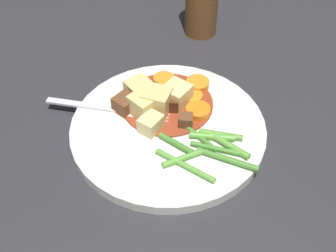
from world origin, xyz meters
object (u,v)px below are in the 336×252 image
object	(u,v)px
carrot_slice_0	(159,92)
meat_chunk_3	(125,104)
potato_chunk_1	(157,101)
carrot_slice_2	(198,111)
fork	(112,109)
dinner_plate	(168,130)
carrot_slice_1	(164,81)
carrot_slice_3	(176,89)
potato_chunk_4	(144,105)
carrot_slice_5	(198,84)
potato_chunk_0	(150,122)
potato_chunk_3	(177,95)
meat_chunk_2	(159,98)
meat_chunk_1	(169,103)
meat_chunk_0	(186,121)
carrot_slice_4	(193,97)
potato_chunk_2	(139,89)

from	to	relation	value
carrot_slice_0	meat_chunk_3	bearing A→B (deg)	108.29
carrot_slice_0	potato_chunk_1	bearing A→B (deg)	160.19
carrot_slice_2	potato_chunk_1	xyz separation A→B (m)	(0.02, 0.05, 0.01)
fork	dinner_plate	bearing A→B (deg)	-128.08
carrot_slice_1	potato_chunk_1	bearing A→B (deg)	153.58
carrot_slice_3	carrot_slice_0	bearing A→B (deg)	83.07
meat_chunk_3	fork	distance (m)	0.02
carrot_slice_2	potato_chunk_4	xyz separation A→B (m)	(0.02, 0.07, 0.01)
dinner_plate	carrot_slice_5	xyz separation A→B (m)	(0.06, -0.06, 0.01)
carrot_slice_1	potato_chunk_0	size ratio (longest dim) A/B	1.04
carrot_slice_3	potato_chunk_4	distance (m)	0.06
dinner_plate	potato_chunk_3	distance (m)	0.05
potato_chunk_4	meat_chunk_2	xyz separation A→B (m)	(0.01, -0.02, -0.01)
carrot_slice_5	potato_chunk_1	bearing A→B (deg)	113.44
meat_chunk_1	meat_chunk_0	bearing A→B (deg)	-162.22
meat_chunk_1	fork	size ratio (longest dim) A/B	0.17
dinner_plate	carrot_slice_1	bearing A→B (deg)	-12.56
carrot_slice_2	carrot_slice_4	xyz separation A→B (m)	(0.03, -0.00, -0.00)
carrot_slice_4	potato_chunk_1	xyz separation A→B (m)	(-0.01, 0.05, 0.01)
meat_chunk_1	meat_chunk_3	size ratio (longest dim) A/B	0.96
carrot_slice_1	potato_chunk_2	xyz separation A→B (m)	(-0.01, 0.04, 0.01)
carrot_slice_4	meat_chunk_0	xyz separation A→B (m)	(-0.05, 0.03, 0.00)
carrot_slice_0	carrot_slice_1	xyz separation A→B (m)	(0.02, -0.01, 0.00)
carrot_slice_3	potato_chunk_4	bearing A→B (deg)	118.41
carrot_slice_0	potato_chunk_0	xyz separation A→B (m)	(-0.06, 0.03, 0.01)
potato_chunk_1	meat_chunk_0	size ratio (longest dim) A/B	2.00
meat_chunk_2	meat_chunk_3	distance (m)	0.05
carrot_slice_1	carrot_slice_2	world-z (taller)	same
potato_chunk_1	potato_chunk_2	world-z (taller)	potato_chunk_1
carrot_slice_0	fork	xyz separation A→B (m)	(-0.01, 0.07, -0.00)
carrot_slice_2	potato_chunk_0	bearing A→B (deg)	94.78
meat_chunk_0	meat_chunk_2	bearing A→B (deg)	22.99
potato_chunk_2	potato_chunk_1	bearing A→B (deg)	-156.04
meat_chunk_1	meat_chunk_2	bearing A→B (deg)	34.63
carrot_slice_1	potato_chunk_1	distance (m)	0.06
meat_chunk_2	fork	xyz separation A→B (m)	(0.01, 0.07, -0.01)
potato_chunk_0	potato_chunk_3	size ratio (longest dim) A/B	0.87
carrot_slice_3	meat_chunk_3	size ratio (longest dim) A/B	0.90
carrot_slice_0	fork	size ratio (longest dim) A/B	0.15
carrot_slice_2	potato_chunk_2	world-z (taller)	potato_chunk_2
potato_chunk_3	meat_chunk_2	distance (m)	0.02
meat_chunk_1	potato_chunk_3	bearing A→B (deg)	-56.54
meat_chunk_1	carrot_slice_1	bearing A→B (deg)	-8.41
potato_chunk_0	potato_chunk_3	bearing A→B (deg)	-52.62
potato_chunk_3	carrot_slice_5	bearing A→B (deg)	-59.45
potato_chunk_1	carrot_slice_1	bearing A→B (deg)	-26.42
potato_chunk_1	carrot_slice_5	bearing A→B (deg)	-66.56
carrot_slice_0	potato_chunk_2	distance (m)	0.03
carrot_slice_5	meat_chunk_3	xyz separation A→B (m)	(-0.02, 0.11, 0.01)
potato_chunk_3	meat_chunk_0	distance (m)	0.05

